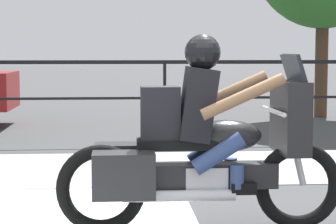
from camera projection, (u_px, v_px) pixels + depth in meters
The scene contains 3 objects.
sidewalk_band at pixel (177, 167), 8.28m from camera, with size 44.00×2.40×0.01m, color #A8A59E.
fence_railing at pixel (165, 78), 10.29m from camera, with size 36.00×0.05×1.32m.
motorcycle at pixel (201, 146), 5.28m from camera, with size 2.34×0.76×1.60m.
Camera 1 is at (-0.75, -4.74, 1.47)m, focal length 70.00 mm.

